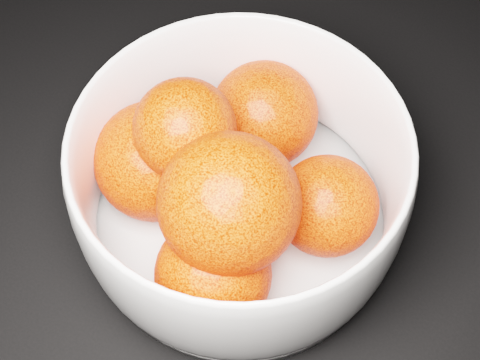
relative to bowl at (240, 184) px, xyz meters
The scene contains 2 objects.
bowl is the anchor object (origin of this frame).
orange_pile 0.02m from the bowl, 131.23° to the right, with size 0.20×0.21×0.14m.
Camera 1 is at (0.40, -0.05, 0.46)m, focal length 50.00 mm.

